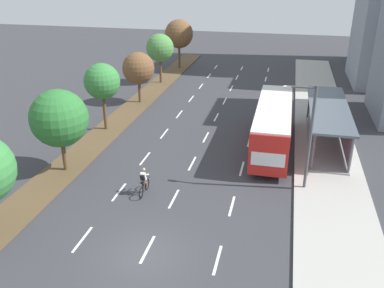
{
  "coord_description": "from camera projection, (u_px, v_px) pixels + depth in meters",
  "views": [
    {
      "loc": [
        5.89,
        -15.13,
        12.97
      ],
      "look_at": [
        -0.17,
        10.84,
        1.2
      ],
      "focal_mm": 38.64,
      "sensor_mm": 36.0,
      "label": 1
    }
  ],
  "objects": [
    {
      "name": "ground_plane",
      "position": [
        144.0,
        255.0,
        19.94
      ],
      "size": [
        140.0,
        140.0,
        0.0
      ],
      "primitive_type": "plane",
      "color": "#38383D"
    },
    {
      "name": "median_strip",
      "position": [
        131.0,
        109.0,
        39.46
      ],
      "size": [
        2.6,
        52.0,
        0.12
      ],
      "primitive_type": "cube",
      "color": "brown",
      "rests_on": "ground"
    },
    {
      "name": "sidewalk_right",
      "position": [
        321.0,
        124.0,
        35.81
      ],
      "size": [
        4.5,
        52.0,
        0.15
      ],
      "primitive_type": "cube",
      "color": "#ADAAA3",
      "rests_on": "ground"
    },
    {
      "name": "lane_divider_left",
      "position": [
        172.0,
        123.0,
        36.25
      ],
      "size": [
        0.14,
        45.97,
        0.01
      ],
      "color": "white",
      "rests_on": "ground"
    },
    {
      "name": "lane_divider_center",
      "position": [
        211.0,
        127.0,
        35.52
      ],
      "size": [
        0.14,
        45.97,
        0.01
      ],
      "color": "white",
      "rests_on": "ground"
    },
    {
      "name": "lane_divider_right",
      "position": [
        252.0,
        130.0,
        34.8
      ],
      "size": [
        0.14,
        45.97,
        0.01
      ],
      "color": "white",
      "rests_on": "ground"
    },
    {
      "name": "bus_shelter",
      "position": [
        331.0,
        121.0,
        31.42
      ],
      "size": [
        2.9,
        11.36,
        2.86
      ],
      "color": "gray",
      "rests_on": "sidewalk_right"
    },
    {
      "name": "bus",
      "position": [
        273.0,
        122.0,
        30.66
      ],
      "size": [
        2.54,
        11.29,
        3.37
      ],
      "color": "red",
      "rests_on": "ground"
    },
    {
      "name": "cyclist",
      "position": [
        144.0,
        182.0,
        24.92
      ],
      "size": [
        0.46,
        1.82,
        1.71
      ],
      "color": "black",
      "rests_on": "ground"
    },
    {
      "name": "median_tree_second",
      "position": [
        59.0,
        118.0,
        26.47
      ],
      "size": [
        3.75,
        3.75,
        5.55
      ],
      "color": "brown",
      "rests_on": "median_strip"
    },
    {
      "name": "median_tree_third",
      "position": [
        102.0,
        82.0,
        33.13
      ],
      "size": [
        2.91,
        2.91,
        5.54
      ],
      "color": "brown",
      "rests_on": "median_strip"
    },
    {
      "name": "median_tree_fourth",
      "position": [
        138.0,
        68.0,
        40.07
      ],
      "size": [
        3.13,
        3.13,
        4.97
      ],
      "color": "brown",
      "rests_on": "median_strip"
    },
    {
      "name": "median_tree_fifth",
      "position": [
        160.0,
        48.0,
        46.6
      ],
      "size": [
        3.13,
        3.13,
        5.55
      ],
      "color": "brown",
      "rests_on": "median_strip"
    },
    {
      "name": "median_tree_farthest",
      "position": [
        179.0,
        34.0,
        53.11
      ],
      "size": [
        3.64,
        3.64,
        6.21
      ],
      "color": "brown",
      "rests_on": "median_strip"
    },
    {
      "name": "streetlight",
      "position": [
        308.0,
        131.0,
        24.23
      ],
      "size": [
        1.91,
        0.24,
        6.5
      ],
      "color": "#4C4C51",
      "rests_on": "sidewalk_right"
    }
  ]
}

